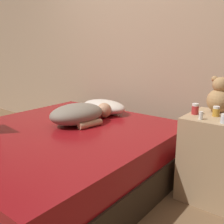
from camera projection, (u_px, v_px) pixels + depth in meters
ground_plane at (62, 181)px, 2.43m from camera, size 12.00×12.00×0.00m
wall_back at (138, 39)px, 3.07m from camera, size 8.00×0.06×2.60m
bed at (61, 157)px, 2.37m from camera, size 1.75×1.93×0.50m
nightstand at (212, 157)px, 2.13m from camera, size 0.41×0.50×0.69m
pillow at (104, 107)px, 2.89m from camera, size 0.54×0.33×0.15m
person_lying at (80, 114)px, 2.50m from camera, size 0.47×0.71×0.19m
teddy_bear at (219, 97)px, 2.14m from camera, size 0.19×0.19×0.30m
bottle_amber at (216, 111)px, 2.03m from camera, size 0.05×0.05×0.08m
bottle_white at (201, 116)px, 1.95m from camera, size 0.03×0.03×0.06m
bottle_red at (195, 109)px, 2.09m from camera, size 0.06×0.06×0.09m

